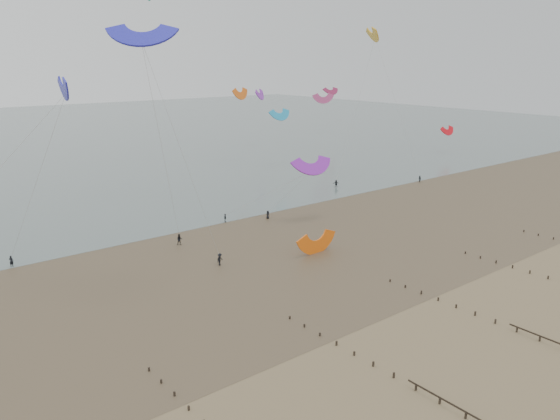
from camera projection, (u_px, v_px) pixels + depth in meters
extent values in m
plane|color=brown|center=(447.00, 322.00, 63.92)|extent=(500.00, 500.00, 0.00)
plane|color=#475654|center=(14.00, 137.00, 214.69)|extent=(500.00, 500.00, 0.00)
plane|color=#473A28|center=(267.00, 245.00, 90.30)|extent=(500.00, 500.00, 0.00)
ellipsoid|color=slate|center=(216.00, 300.00, 69.70)|extent=(23.60, 14.36, 0.01)
ellipsoid|color=slate|center=(309.00, 227.00, 99.76)|extent=(33.64, 18.32, 0.01)
ellipsoid|color=slate|center=(453.00, 207.00, 113.54)|extent=(19.65, 13.67, 0.01)
cube|color=black|center=(189.00, 408.00, 47.75)|extent=(0.16, 0.16, 0.54)
cube|color=black|center=(174.00, 394.00, 49.74)|extent=(0.16, 0.16, 0.51)
cube|color=black|center=(161.00, 382.00, 51.73)|extent=(0.16, 0.16, 0.48)
cube|color=black|center=(149.00, 370.00, 53.71)|extent=(0.16, 0.16, 0.45)
cube|color=black|center=(466.00, 415.00, 46.62)|extent=(0.16, 0.16, 0.71)
cube|color=black|center=(440.00, 401.00, 48.61)|extent=(0.16, 0.16, 0.68)
cube|color=black|center=(416.00, 388.00, 50.60)|extent=(0.16, 0.16, 0.65)
cube|color=black|center=(394.00, 375.00, 52.59)|extent=(0.16, 0.16, 0.62)
cube|color=black|center=(373.00, 364.00, 54.58)|extent=(0.16, 0.16, 0.59)
cube|color=black|center=(354.00, 353.00, 56.56)|extent=(0.16, 0.16, 0.57)
cube|color=black|center=(337.00, 344.00, 58.55)|extent=(0.16, 0.16, 0.54)
cube|color=black|center=(320.00, 334.00, 60.54)|extent=(0.16, 0.16, 0.51)
cube|color=black|center=(304.00, 326.00, 62.53)|extent=(0.16, 0.16, 0.48)
cube|color=black|center=(290.00, 318.00, 64.52)|extent=(0.16, 0.16, 0.45)
cube|color=black|center=(540.00, 339.00, 59.41)|extent=(0.16, 0.16, 0.68)
cube|color=black|center=(517.00, 330.00, 61.40)|extent=(0.16, 0.16, 0.65)
cube|color=black|center=(495.00, 322.00, 63.39)|extent=(0.16, 0.16, 0.62)
cube|color=black|center=(475.00, 314.00, 65.38)|extent=(0.16, 0.16, 0.59)
cube|color=black|center=(456.00, 306.00, 67.37)|extent=(0.16, 0.16, 0.57)
cube|color=black|center=(438.00, 299.00, 69.35)|extent=(0.16, 0.16, 0.54)
cube|color=black|center=(421.00, 293.00, 71.34)|extent=(0.16, 0.16, 0.51)
cube|color=black|center=(405.00, 286.00, 73.33)|extent=(0.16, 0.16, 0.48)
cube|color=black|center=(390.00, 281.00, 75.32)|extent=(0.16, 0.16, 0.45)
cube|color=black|center=(548.00, 278.00, 76.18)|extent=(0.16, 0.16, 0.59)
cube|color=black|center=(530.00, 272.00, 78.17)|extent=(0.16, 0.16, 0.57)
cube|color=black|center=(513.00, 267.00, 80.16)|extent=(0.16, 0.16, 0.54)
cube|color=black|center=(496.00, 262.00, 82.14)|extent=(0.16, 0.16, 0.51)
cube|color=black|center=(480.00, 257.00, 84.13)|extent=(0.16, 0.16, 0.48)
cube|color=black|center=(465.00, 253.00, 86.12)|extent=(0.16, 0.16, 0.45)
cube|color=black|center=(553.00, 238.00, 92.95)|extent=(0.16, 0.16, 0.51)
cube|color=black|center=(538.00, 235.00, 94.93)|extent=(0.16, 0.16, 0.48)
cube|color=black|center=(524.00, 231.00, 96.92)|extent=(0.16, 0.16, 0.45)
imported|color=black|center=(11.00, 261.00, 80.63)|extent=(0.75, 0.72, 1.72)
imported|color=black|center=(420.00, 179.00, 136.07)|extent=(0.89, 0.97, 1.61)
imported|color=black|center=(268.00, 215.00, 104.91)|extent=(0.65, 0.87, 1.60)
imported|color=black|center=(225.00, 218.00, 102.69)|extent=(0.86, 1.00, 1.60)
imported|color=black|center=(220.00, 259.00, 81.13)|extent=(1.39, 1.10, 1.88)
imported|color=black|center=(180.00, 239.00, 90.08)|extent=(1.12, 1.01, 1.88)
imported|color=black|center=(336.00, 184.00, 130.93)|extent=(1.64, 1.18, 1.71)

